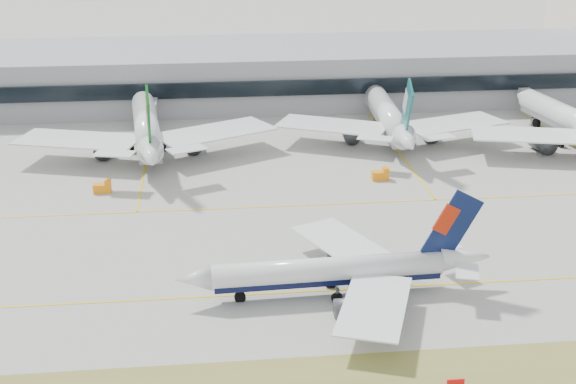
{
  "coord_description": "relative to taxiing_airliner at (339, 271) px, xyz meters",
  "views": [
    {
      "loc": [
        -12.88,
        -112.32,
        57.49
      ],
      "look_at": [
        1.41,
        18.0,
        7.5
      ],
      "focal_mm": 50.0,
      "sensor_mm": 36.0,
      "label": 1
    }
  ],
  "objects": [
    {
      "name": "terminal",
      "position": [
        -6.47,
        121.14,
        3.63
      ],
      "size": [
        280.0,
        43.1,
        15.0
      ],
      "color": "gray",
      "rests_on": "ground"
    },
    {
      "name": "ground",
      "position": [
        -6.47,
        6.31,
        -3.88
      ],
      "size": [
        3000.0,
        3000.0,
        0.0
      ],
      "primitive_type": "plane",
      "color": "#A4A19A",
      "rests_on": "ground"
    },
    {
      "name": "taxiing_airliner",
      "position": [
        0.0,
        0.0,
        0.0
      ],
      "size": [
        47.85,
        41.59,
        16.08
      ],
      "rotation": [
        0.0,
        0.0,
        3.18
      ],
      "color": "white",
      "rests_on": "ground"
    },
    {
      "name": "widebody_cathay",
      "position": [
        25.35,
        76.64,
        1.46
      ],
      "size": [
        56.31,
        55.13,
        20.1
      ],
      "rotation": [
        0.0,
        0.0,
        1.52
      ],
      "color": "white",
      "rests_on": "ground"
    },
    {
      "name": "hold_sign_right",
      "position": [
        10.07,
        -25.69,
        -3.0
      ],
      "size": [
        2.2,
        0.15,
        1.35
      ],
      "color": "red",
      "rests_on": "ground"
    },
    {
      "name": "gse_b",
      "position": [
        -39.89,
        47.78,
        -2.83
      ],
      "size": [
        3.55,
        2.0,
        2.6
      ],
      "color": "orange",
      "rests_on": "ground"
    },
    {
      "name": "widebody_eva",
      "position": [
        -32.25,
        72.78,
        1.78
      ],
      "size": [
        59.5,
        58.47,
        21.29
      ],
      "rotation": [
        0.0,
        0.0,
        1.66
      ],
      "color": "white",
      "rests_on": "ground"
    },
    {
      "name": "gse_c",
      "position": [
        17.26,
        49.08,
        -2.83
      ],
      "size": [
        3.55,
        2.0,
        2.6
      ],
      "color": "orange",
      "rests_on": "ground"
    }
  ]
}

